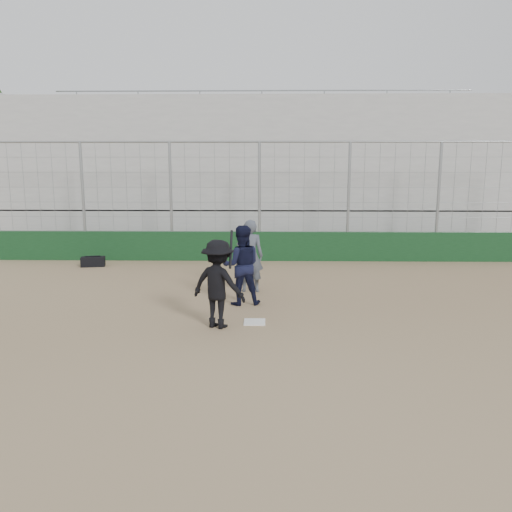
{
  "coord_description": "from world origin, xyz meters",
  "views": [
    {
      "loc": [
        0.23,
        -9.9,
        3.16
      ],
      "look_at": [
        0.0,
        1.4,
        1.15
      ],
      "focal_mm": 35.0,
      "sensor_mm": 36.0,
      "label": 1
    }
  ],
  "objects_px": {
    "batter_at_plate": "(218,284)",
    "umpire": "(250,260)",
    "catcher_crouched": "(241,279)",
    "equipment_bag": "(93,262)"
  },
  "relations": [
    {
      "from": "batter_at_plate",
      "to": "umpire",
      "type": "relative_size",
      "value": 1.14
    },
    {
      "from": "catcher_crouched",
      "to": "equipment_bag",
      "type": "bearing_deg",
      "value": 138.45
    },
    {
      "from": "catcher_crouched",
      "to": "umpire",
      "type": "bearing_deg",
      "value": 82.81
    },
    {
      "from": "umpire",
      "to": "equipment_bag",
      "type": "xyz_separation_m",
      "value": [
        -5.19,
        3.2,
        -0.68
      ]
    },
    {
      "from": "equipment_bag",
      "to": "umpire",
      "type": "bearing_deg",
      "value": -31.7
    },
    {
      "from": "equipment_bag",
      "to": "catcher_crouched",
      "type": "bearing_deg",
      "value": -41.55
    },
    {
      "from": "catcher_crouched",
      "to": "umpire",
      "type": "distance_m",
      "value": 1.28
    },
    {
      "from": "catcher_crouched",
      "to": "equipment_bag",
      "type": "height_order",
      "value": "catcher_crouched"
    },
    {
      "from": "umpire",
      "to": "equipment_bag",
      "type": "distance_m",
      "value": 6.14
    },
    {
      "from": "catcher_crouched",
      "to": "batter_at_plate",
      "type": "bearing_deg",
      "value": -102.9
    }
  ]
}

